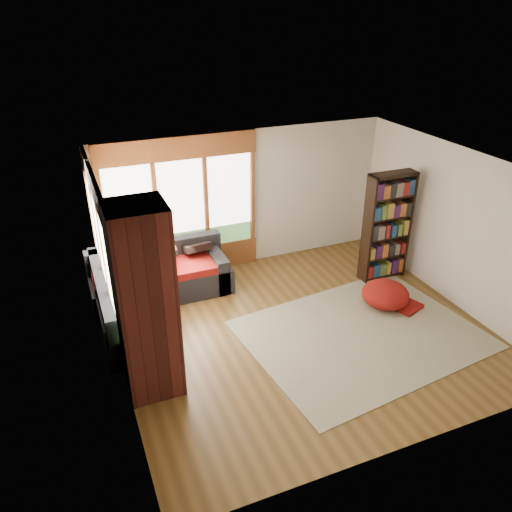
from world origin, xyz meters
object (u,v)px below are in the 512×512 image
object	(u,v)px
brick_chimney	(146,303)
area_rug	(362,334)
bookshelf	(387,227)
pouf	(385,294)
dog_brindle	(130,276)
dog_tan	(157,264)
sectional_sofa	(154,287)

from	to	relation	value
brick_chimney	area_rug	size ratio (longest dim) A/B	0.75
bookshelf	pouf	world-z (taller)	bookshelf
area_rug	pouf	xyz separation A→B (m)	(0.81, 0.57, 0.22)
pouf	dog_brindle	distance (m)	4.20
bookshelf	dog_tan	distance (m)	4.09
area_rug	dog_brindle	distance (m)	3.72
area_rug	dog_brindle	world-z (taller)	dog_brindle
sectional_sofa	bookshelf	size ratio (longest dim) A/B	1.10
bookshelf	dog_brindle	bearing A→B (deg)	175.47
bookshelf	dog_brindle	xyz separation A→B (m)	(-4.51, 0.36, -0.23)
pouf	brick_chimney	bearing A→B (deg)	-173.19
sectional_sofa	dog_brindle	size ratio (longest dim) A/B	2.40
brick_chimney	sectional_sofa	bearing A→B (deg)	77.71
bookshelf	pouf	size ratio (longest dim) A/B	2.54
bookshelf	dog_brindle	world-z (taller)	bookshelf
brick_chimney	pouf	xyz separation A→B (m)	(4.01, 0.48, -1.07)
pouf	dog_brindle	world-z (taller)	dog_brindle
dog_brindle	dog_tan	bearing A→B (deg)	-68.38
area_rug	dog_tan	distance (m)	3.46
sectional_sofa	dog_tan	distance (m)	0.49
bookshelf	dog_brindle	distance (m)	4.53
sectional_sofa	dog_tan	bearing A→B (deg)	-61.93
area_rug	bookshelf	bearing A→B (deg)	46.91
brick_chimney	dog_brindle	distance (m)	1.78
dog_tan	dog_brindle	bearing A→B (deg)	175.12
bookshelf	dog_tan	xyz separation A→B (m)	(-4.04, 0.60, -0.23)
bookshelf	area_rug	bearing A→B (deg)	-133.09
bookshelf	dog_tan	size ratio (longest dim) A/B	2.03
dog_tan	dog_brindle	distance (m)	0.53
bookshelf	pouf	distance (m)	1.27
area_rug	dog_tan	world-z (taller)	dog_tan
pouf	dog_brindle	xyz separation A→B (m)	(-3.98, 1.22, 0.55)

